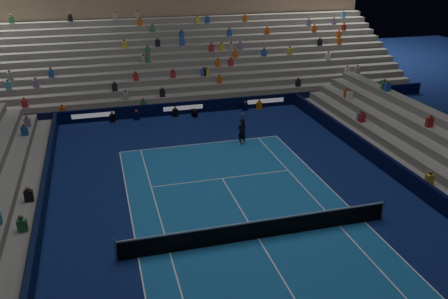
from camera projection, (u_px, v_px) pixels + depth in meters
ground at (258, 239)px, 21.70m from camera, size 90.00×90.00×0.00m
court_surface at (258, 239)px, 21.70m from camera, size 10.97×23.77×0.01m
sponsor_barrier_far at (183, 108)px, 37.92m from camera, size 44.00×0.25×1.00m
sponsor_barrier_east at (440, 202)px, 23.86m from camera, size 0.25×37.00×1.00m
sponsor_barrier_west at (33, 264)px, 19.15m from camera, size 0.25×37.00×1.00m
grandstand_main at (164, 50)px, 45.12m from camera, size 44.00×15.20×11.20m
tennis_net at (259, 229)px, 21.50m from camera, size 12.90×0.10×1.10m
tennis_player at (242, 132)px, 31.85m from camera, size 0.77×0.63×1.83m
broadcast_camera at (194, 113)px, 37.42m from camera, size 0.46×0.88×0.55m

